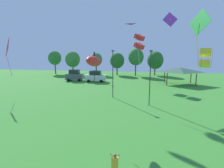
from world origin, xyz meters
TOP-DOWN VIEW (x-y plane):
  - person_standing_near_foreground at (0.97, 7.88)m, footprint 0.52×0.46m
  - kite_flying_1 at (-1.73, 14.10)m, footprint 0.90×4.04m
  - kite_flying_3 at (9.41, 20.88)m, footprint 1.53×1.61m
  - kite_flying_5 at (0.66, 27.61)m, footprint 1.61×1.26m
  - kite_flying_6 at (-17.58, 23.35)m, footprint 2.07×2.17m
  - kite_flying_8 at (7.08, 16.03)m, footprint 1.17×2.10m
  - kite_flying_9 at (1.84, 36.53)m, footprint 2.39×2.33m
  - kite_flying_10 at (5.44, 21.57)m, footprint 1.77×0.61m
  - parked_car_leftmost at (-13.35, 39.04)m, footprint 4.33×2.32m
  - parked_car_second_from_left at (-8.00, 38.38)m, footprint 4.79×2.27m
  - park_pavilion at (10.57, 38.41)m, footprint 7.39×4.99m
  - light_post_0 at (3.45, 21.92)m, footprint 0.36×0.20m
  - light_post_1 at (-1.85, 25.16)m, footprint 0.36×0.20m
  - light_post_2 at (-8.15, 39.93)m, footprint 0.36×0.20m
  - treeline_tree_0 at (-24.11, 50.61)m, footprint 3.98×3.98m
  - treeline_tree_1 at (-18.11, 50.18)m, footprint 4.42×4.42m
  - treeline_tree_2 at (-10.97, 50.87)m, footprint 3.64×3.64m
  - treeline_tree_3 at (-4.63, 51.16)m, footprint 4.22×4.22m
  - treeline_tree_4 at (0.87, 50.43)m, footprint 4.41×4.41m
  - treeline_tree_5 at (6.48, 52.45)m, footprint 4.72×4.72m

SIDE VIEW (x-z plane):
  - person_standing_near_foreground at x=0.97m, z-range 0.09..1.69m
  - parked_car_second_from_left at x=-8.00m, z-range -0.03..2.51m
  - parked_car_leftmost at x=-13.35m, z-range -0.04..2.60m
  - park_pavilion at x=10.57m, z-range 1.28..4.88m
  - light_post_2 at x=-8.15m, z-range 0.40..6.46m
  - light_post_0 at x=3.45m, z-range 0.41..7.53m
  - light_post_1 at x=-1.85m, z-range 0.41..7.56m
  - treeline_tree_3 at x=-4.63m, z-range 0.96..7.55m
  - treeline_tree_5 at x=6.48m, z-range 0.90..7.89m
  - treeline_tree_2 at x=-10.97m, z-range 1.25..7.81m
  - treeline_tree_1 at x=-18.11m, z-range 1.07..8.10m
  - treeline_tree_0 at x=-24.11m, z-range 1.37..8.52m
  - treeline_tree_4 at x=0.87m, z-range 1.48..9.32m
  - kite_flying_1 at x=-1.73m, z-range 4.84..7.38m
  - kite_flying_3 at x=9.41m, z-range 5.09..7.33m
  - kite_flying_6 at x=-17.58m, z-range 4.44..10.38m
  - kite_flying_9 at x=1.84m, z-range 5.63..12.17m
  - kite_flying_8 at x=7.08m, z-range 6.86..11.63m
  - kite_flying_5 at x=0.66m, z-range 10.39..10.50m
  - kite_flying_10 at x=5.44m, z-range 9.74..11.47m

